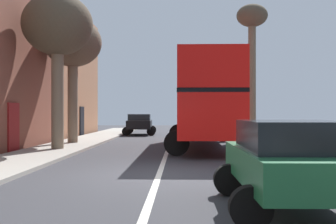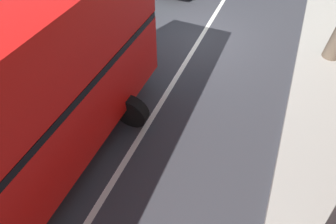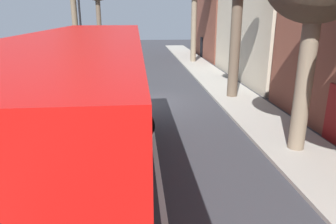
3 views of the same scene
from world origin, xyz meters
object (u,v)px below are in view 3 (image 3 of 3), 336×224
double_decker_bus (88,109)px  lamppost_right (81,24)px  parked_car_white_right_2 (116,55)px  parked_car_green_right_1 (106,73)px  litter_bin_right (71,70)px

double_decker_bus → lamppost_right: size_ratio=1.80×
double_decker_bus → parked_car_white_right_2: bearing=-87.9°
double_decker_bus → parked_car_green_right_1: 12.88m
litter_bin_right → double_decker_bus: bearing=102.9°
double_decker_bus → parked_car_white_right_2: size_ratio=2.47×
parked_car_green_right_1 → litter_bin_right: size_ratio=3.90×
double_decker_bus → parked_car_white_right_2: (0.80, -21.81, -1.45)m
parked_car_green_right_1 → lamppost_right: bearing=-54.7°
double_decker_bus → litter_bin_right: size_ratio=11.18×
double_decker_bus → parked_car_white_right_2: 21.87m
parked_car_white_right_2 → lamppost_right: bearing=74.5°
litter_bin_right → parked_car_green_right_1: bearing=134.0°
parked_car_green_right_1 → lamppost_right: lamppost_right is taller
lamppost_right → litter_bin_right: bearing=-19.5°
lamppost_right → litter_bin_right: size_ratio=6.20×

